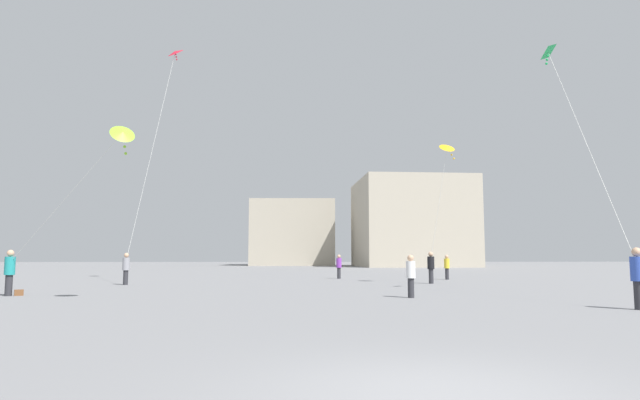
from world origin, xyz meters
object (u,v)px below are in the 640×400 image
at_px(person_in_white, 411,274).
at_px(person_in_purple, 339,265).
at_px(person_in_blue, 638,275).
at_px(kite_crimson_diamond, 175,54).
at_px(person_in_yellow, 447,266).
at_px(person_in_black, 431,266).
at_px(kite_emerald_delta, 549,57).
at_px(building_left_hall, 294,234).
at_px(person_in_grey, 126,267).
at_px(person_in_teal, 10,271).
at_px(kite_lime_diamond, 121,135).
at_px(building_centre_hall, 411,223).
at_px(kite_amber_diamond, 447,148).
at_px(handbag_beside_flyer, 19,293).

bearing_deg(person_in_white, person_in_purple, 130.40).
height_order(person_in_blue, kite_crimson_diamond, kite_crimson_diamond).
distance_m(person_in_yellow, kite_crimson_diamond, 22.60).
height_order(person_in_black, kite_emerald_delta, kite_emerald_delta).
bearing_deg(person_in_yellow, kite_emerald_delta, 65.62).
relative_size(person_in_white, building_left_hall, 0.10).
relative_size(person_in_grey, building_left_hall, 0.11).
relative_size(person_in_white, kite_emerald_delta, 0.17).
bearing_deg(person_in_teal, person_in_yellow, -124.50).
bearing_deg(person_in_yellow, person_in_purple, -40.82).
bearing_deg(person_in_white, kite_lime_diamond, -134.12).
bearing_deg(person_in_white, person_in_blue, -4.40).
relative_size(person_in_yellow, kite_lime_diamond, 0.29).
xyz_separation_m(person_in_purple, kite_lime_diamond, (-9.15, -19.22, 4.72)).
xyz_separation_m(person_in_purple, building_centre_hall, (15.26, 45.23, 5.70)).
distance_m(building_left_hall, building_centre_hall, 22.56).
xyz_separation_m(person_in_teal, person_in_black, (18.86, 8.68, 0.00)).
relative_size(person_in_teal, kite_crimson_diamond, 0.13).
relative_size(person_in_grey, person_in_black, 0.96).
height_order(person_in_teal, person_in_white, person_in_teal).
distance_m(person_in_teal, person_in_purple, 21.29).
bearing_deg(person_in_teal, kite_crimson_diamond, -82.55).
xyz_separation_m(person_in_blue, person_in_purple, (-6.66, 22.44, -0.07)).
bearing_deg(person_in_black, kite_amber_diamond, -119.06).
xyz_separation_m(person_in_black, building_left_hall, (-7.33, 65.91, 4.55)).
xyz_separation_m(building_left_hall, handbag_beside_flyer, (-11.18, -74.48, -5.41)).
distance_m(kite_amber_diamond, handbag_beside_flyer, 21.99).
bearing_deg(kite_amber_diamond, person_in_black, 126.53).
distance_m(person_in_black, kite_lime_diamond, 18.89).
bearing_deg(kite_lime_diamond, person_in_blue, -11.52).
relative_size(person_in_black, building_left_hall, 0.12).
relative_size(kite_crimson_diamond, handbag_beside_flyer, 43.17).
height_order(person_in_white, kite_amber_diamond, kite_amber_diamond).
height_order(person_in_yellow, kite_amber_diamond, kite_amber_diamond).
distance_m(person_in_teal, handbag_beside_flyer, 0.93).
distance_m(person_in_black, building_centre_hall, 53.72).
relative_size(person_in_white, kite_crimson_diamond, 0.11).
bearing_deg(kite_lime_diamond, person_in_purple, 64.54).
bearing_deg(building_centre_hall, handbag_beside_flyer, -115.59).
bearing_deg(person_in_teal, person_in_white, -164.31).
bearing_deg(kite_crimson_diamond, person_in_purple, 16.02).
distance_m(person_in_black, person_in_blue, 15.46).
bearing_deg(kite_amber_diamond, kite_emerald_delta, -75.81).
height_order(person_in_black, person_in_blue, person_in_black).
distance_m(person_in_blue, building_centre_hall, 68.45).
height_order(person_in_black, person_in_purple, person_in_black).
bearing_deg(person_in_purple, building_centre_hall, -79.56).
xyz_separation_m(person_in_teal, person_in_blue, (20.93, -6.65, 0.00)).
height_order(person_in_black, kite_amber_diamond, kite_amber_diamond).
distance_m(person_in_grey, handbag_beside_flyer, 8.34).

